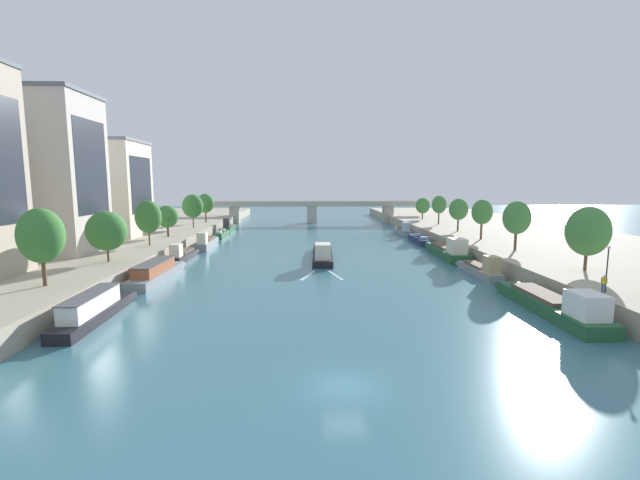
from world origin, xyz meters
TOP-DOWN VIEW (x-y plane):
  - ground_plane at (0.00, 0.00)m, footprint 400.00×400.00m
  - quay_left at (-40.81, 55.00)m, footprint 36.00×170.00m
  - quay_right at (40.81, 55.00)m, footprint 36.00×170.00m
  - barge_midriver at (0.50, 42.44)m, footprint 3.62×18.12m
  - wake_behind_barge at (-0.12, 30.55)m, footprint 5.60×6.00m
  - moored_boat_left_upstream at (-20.72, 12.94)m, footprint 2.36×13.28m
  - moored_boat_left_end at (-20.65, 28.65)m, footprint 3.21×14.45m
  - moored_boat_left_near at (-21.16, 42.32)m, footprint 2.15×11.02m
  - moored_boat_left_second at (-20.43, 55.60)m, footprint 2.33×12.55m
  - moored_boat_left_gap_after at (-20.45, 70.30)m, footprint 1.85×10.06m
  - moored_boat_left_lone at (-20.63, 80.62)m, footprint 1.96×10.02m
  - moored_boat_right_gap_after at (20.35, 13.16)m, footprint 3.24×16.10m
  - moored_boat_right_second at (20.44, 29.67)m, footprint 2.19×11.13m
  - moored_boat_right_upstream at (20.82, 43.62)m, footprint 3.79×16.01m
  - moored_boat_right_far at (20.82, 60.44)m, footprint 2.79×12.32m
  - moored_boat_right_end at (20.46, 73.94)m, footprint 1.97×10.51m
  - tree_left_midway at (-27.05, 16.90)m, footprint 4.07×4.07m
  - tree_left_distant at (-26.62, 29.31)m, footprint 4.77×4.77m
  - tree_left_past_mid at (-26.50, 43.38)m, footprint 3.95×3.95m
  - tree_left_by_lamp at (-26.98, 54.20)m, footprint 3.90×3.90m
  - tree_left_second at (-26.19, 69.10)m, footprint 4.41×4.41m
  - tree_left_far at (-26.40, 81.98)m, footprint 4.14×4.14m
  - tree_right_past_mid at (28.90, 21.87)m, footprint 4.51×4.51m
  - tree_right_end_of_row at (28.07, 36.24)m, footprint 3.82×3.82m
  - tree_right_midway at (28.11, 48.41)m, footprint 3.46×3.46m
  - tree_right_second at (28.55, 60.89)m, footprint 3.72×3.72m
  - tree_right_by_lamp at (29.10, 75.11)m, footprint 3.37×3.37m
  - tree_right_third at (29.23, 89.45)m, footprint 3.72×3.72m
  - lamppost_right_bank at (24.78, 12.82)m, footprint 0.28×0.28m
  - building_left_corner at (-38.15, 36.98)m, footprint 13.66×11.30m
  - building_left_far_end at (-38.15, 56.17)m, footprint 12.69×12.59m
  - bridge_far at (0.00, 104.05)m, footprint 69.62×4.40m
  - person_on_quay at (24.20, 12.26)m, footprint 0.34×0.47m

SIDE VIEW (x-z plane):
  - ground_plane at x=0.00m, z-range 0.00..0.00m
  - wake_behind_barge at x=-0.12m, z-range 0.00..0.03m
  - moored_boat_right_far at x=20.82m, z-range -0.52..1.73m
  - moored_boat_left_gap_after at x=-20.45m, z-range -0.51..1.87m
  - moored_boat_left_near at x=-21.16m, z-range -0.61..2.36m
  - moored_boat_right_second at x=20.44m, z-range -0.66..2.42m
  - barge_midriver at x=0.50m, z-range -0.68..2.49m
  - moored_boat_right_end at x=20.46m, z-range -0.61..2.49m
  - moored_boat_right_gap_after at x=20.35m, z-range -0.65..2.57m
  - moored_boat_left_second at x=-20.43m, z-range -0.63..2.59m
  - moored_boat_left_end at x=-20.65m, z-range -0.20..2.24m
  - moored_boat_left_lone at x=-20.63m, z-range -0.74..2.86m
  - moored_boat_right_upstream at x=20.82m, z-range -0.74..2.88m
  - moored_boat_left_upstream at x=-20.72m, z-range -0.21..2.36m
  - quay_left at x=-40.81m, z-range 0.00..2.23m
  - quay_right at x=40.81m, z-range 0.00..2.23m
  - person_on_quay at x=24.20m, z-range 2.34..3.97m
  - bridge_far at x=0.00m, z-range 0.98..7.40m
  - lamppost_right_bank at x=24.78m, z-range 2.44..6.60m
  - tree_right_third at x=29.23m, z-range 2.97..8.65m
  - tree_left_by_lamp at x=-26.98m, z-range 3.07..8.69m
  - tree_left_distant at x=-26.62m, z-range 2.93..9.20m
  - tree_right_second at x=28.55m, z-range 3.33..9.90m
  - tree_right_past_mid at x=28.90m, z-range 3.07..10.23m
  - tree_left_past_mid at x=-26.50m, z-range 3.19..10.19m
  - tree_right_by_lamp at x=29.10m, z-range 3.47..10.17m
  - tree_left_far at x=-26.40m, z-range 3.39..10.39m
  - tree_right_midway at x=28.11m, z-range 3.50..10.36m
  - tree_left_second at x=-26.19m, z-range 3.33..10.54m
  - tree_right_end_of_row at x=28.07m, z-range 3.39..10.53m
  - tree_left_midway at x=-27.05m, z-range 3.32..10.73m
  - building_left_far_end at x=-38.15m, z-range 2.24..19.58m
  - building_left_corner at x=-38.15m, z-range 2.24..24.18m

